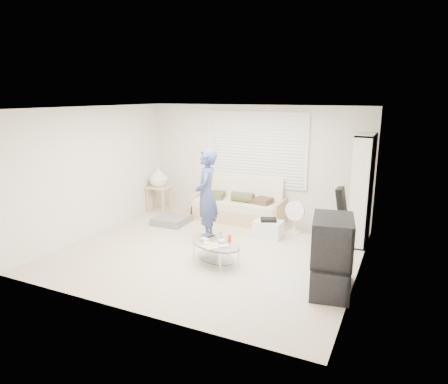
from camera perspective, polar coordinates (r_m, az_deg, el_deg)
The scene contains 13 objects.
ground at distance 7.19m, azimuth -2.03°, elevation -8.41°, with size 5.00×5.00×0.00m, color tan.
room_shell at distance 7.17m, azimuth -0.39°, elevation 5.07°, with size 5.02×4.52×2.51m.
window_blinds at distance 8.75m, azimuth 4.50°, elevation 6.08°, with size 2.32×0.08×1.62m.
futon_sofa at distance 8.79m, azimuth 2.11°, elevation -2.05°, with size 1.99×0.80×0.97m.
grey_floor_pillow at distance 8.71m, azimuth -7.52°, elevation -4.00°, with size 0.67×0.67×0.15m, color slate.
side_table at distance 9.47m, azimuth -9.33°, elevation 1.88°, with size 0.54×0.43×1.07m.
bookshelf at distance 7.73m, azimuth 19.06°, elevation 0.31°, with size 0.32×0.86×2.03m.
guitar_case at distance 7.88m, azimuth 16.50°, elevation -3.54°, with size 0.37×0.37×1.01m.
floor_fan at distance 8.11m, azimuth 10.13°, elevation -3.12°, with size 0.40×0.27×0.66m.
storage_bin at distance 7.85m, azimuth 6.33°, elevation -5.21°, with size 0.55×0.39×0.38m.
tv_unit at distance 5.86m, azimuth 15.04°, elevation -8.71°, with size 0.68×1.05×1.07m.
coffee_table at distance 6.57m, azimuth -1.18°, elevation -7.81°, with size 1.15×0.97×0.49m.
standing_person at distance 7.50m, azimuth -2.53°, elevation -0.45°, with size 0.64×0.42×1.75m, color navy.
Camera 1 is at (3.05, -5.92, 2.71)m, focal length 32.00 mm.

